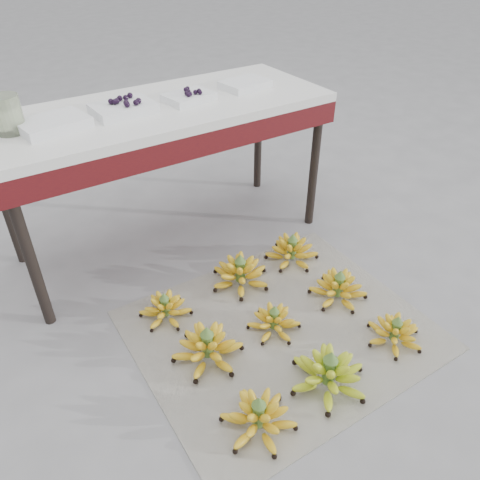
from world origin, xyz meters
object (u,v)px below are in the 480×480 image
vendor_table (163,122)px  tray_right (189,97)px  bunch_front_left (258,417)px  bunch_back_center (240,274)px  bunch_back_left (165,309)px  tray_far_right (245,84)px  glass_jar (7,114)px  bunch_back_right (292,251)px  bunch_mid_center (274,321)px  tray_far_left (53,124)px  bunch_front_right (395,333)px  bunch_front_center (328,374)px  tray_left (123,108)px  newspaper_mat (281,330)px  bunch_mid_right (338,288)px

vendor_table → tray_right: 0.18m
bunch_front_left → bunch_back_center: bearing=45.0°
bunch_back_left → bunch_back_center: bunch_back_center is taller
tray_far_right → glass_jar: bearing=178.5°
bunch_back_left → glass_jar: 1.05m
bunch_back_right → tray_right: bearing=107.4°
bunch_mid_center → tray_far_left: tray_far_left is taller
bunch_front_right → tray_far_left: (-0.96, 1.19, 0.76)m
bunch_back_right → tray_far_right: 0.91m
bunch_front_center → bunch_front_right: 0.40m
bunch_front_center → bunch_back_left: (-0.37, 0.69, -0.02)m
bunch_mid_center → tray_left: size_ratio=0.85×
bunch_front_right → bunch_mid_center: bearing=115.0°
tray_left → tray_far_right: 0.67m
bunch_back_left → bunch_back_center: bearing=-15.3°
bunch_back_right → glass_jar: glass_jar is taller
bunch_front_right → bunch_back_center: 0.77m
bunch_front_left → glass_jar: (-0.39, 1.26, 0.81)m
newspaper_mat → tray_left: tray_left is taller
vendor_table → tray_left: tray_left is taller
bunch_front_right → vendor_table: bearing=86.0°
bunch_back_left → vendor_table: vendor_table is taller
bunch_front_left → vendor_table: size_ratio=0.21×
bunch_mid_center → bunch_back_left: bunch_back_left is taller
newspaper_mat → bunch_front_right: (0.37, -0.32, 0.05)m
bunch_mid_right → tray_far_right: bearing=96.4°
tray_far_right → glass_jar: (-1.15, 0.03, 0.06)m
bunch_back_right → bunch_back_left: bearing=167.5°
tray_far_left → tray_left: 0.32m
bunch_front_right → vendor_table: (-0.45, 1.22, 0.65)m
newspaper_mat → bunch_back_right: bearing=46.7°
bunch_front_right → bunch_back_right: bunch_back_right is taller
bunch_mid_right → bunch_back_center: bearing=142.8°
bunch_back_center → bunch_back_right: bearing=25.3°
bunch_front_left → bunch_back_right: 1.02m
vendor_table → tray_far_left: 0.52m
bunch_front_right → bunch_mid_center: 0.52m
newspaper_mat → glass_jar: size_ratio=8.08×
bunch_back_left → tray_far_right: tray_far_right is taller
bunch_front_left → bunch_back_right: bunch_back_right is taller
bunch_front_right → tray_far_left: 1.71m
bunch_mid_center → bunch_back_center: bunch_back_center is taller
bunch_back_right → tray_right: tray_right is taller
newspaper_mat → tray_left: 1.23m
bunch_front_right → bunch_back_right: 0.70m
tray_left → glass_jar: bearing=175.5°
newspaper_mat → tray_far_left: size_ratio=4.11×
bunch_back_center → glass_jar: bearing=167.9°
bunch_front_center → bunch_mid_center: bunch_front_center is taller
newspaper_mat → bunch_front_center: bunch_front_center is taller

